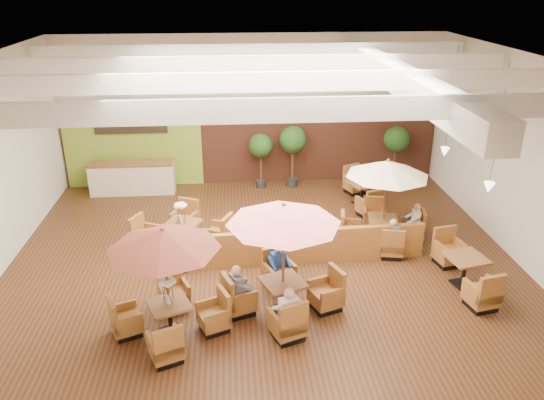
{
  "coord_description": "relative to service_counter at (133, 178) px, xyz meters",
  "views": [
    {
      "loc": [
        -0.81,
        -13.21,
        7.36
      ],
      "look_at": [
        0.3,
        0.5,
        1.5
      ],
      "focal_mm": 35.0,
      "sensor_mm": 36.0,
      "label": 1
    }
  ],
  "objects": [
    {
      "name": "table_3",
      "position": [
        2.11,
        -4.48,
        -0.14
      ],
      "size": [
        2.97,
        2.97,
        1.6
      ],
      "rotation": [
        0.0,
        0.0,
        -0.43
      ],
      "color": "brown",
      "rests_on": "ground"
    },
    {
      "name": "table_4",
      "position": [
        9.43,
        -7.03,
        -0.19
      ],
      "size": [
        1.09,
        2.86,
        1.03
      ],
      "rotation": [
        0.0,
        0.0,
        0.2
      ],
      "color": "brown",
      "rests_on": "ground"
    },
    {
      "name": "service_counter",
      "position": [
        0.0,
        0.0,
        0.0
      ],
      "size": [
        3.0,
        0.75,
        1.18
      ],
      "color": "beige",
      "rests_on": "ground"
    },
    {
      "name": "table_5",
      "position": [
        8.05,
        -1.68,
        -0.19
      ],
      "size": [
        1.19,
        2.91,
        1.02
      ],
      "rotation": [
        0.0,
        0.0,
        0.4
      ],
      "color": "brown",
      "rests_on": "ground"
    },
    {
      "name": "diner_1",
      "position": [
        4.7,
        -6.77,
        0.16
      ],
      "size": [
        0.41,
        0.39,
        0.75
      ],
      "rotation": [
        0.0,
        0.0,
        3.53
      ],
      "color": "#254EA0",
      "rests_on": "ground"
    },
    {
      "name": "room",
      "position": [
        4.65,
        -3.88,
        3.05
      ],
      "size": [
        14.04,
        14.0,
        5.52
      ],
      "color": "#381E0F",
      "rests_on": "ground"
    },
    {
      "name": "topiary_2",
      "position": [
        9.73,
        0.2,
        1.07
      ],
      "size": [
        0.95,
        0.95,
        2.22
      ],
      "color": "black",
      "rests_on": "ground"
    },
    {
      "name": "diner_0",
      "position": [
        4.7,
        -8.82,
        0.19
      ],
      "size": [
        0.46,
        0.42,
        0.83
      ],
      "rotation": [
        0.0,
        0.0,
        0.33
      ],
      "color": "white",
      "rests_on": "ground"
    },
    {
      "name": "booth_divider",
      "position": [
        5.24,
        -5.59,
        -0.08
      ],
      "size": [
        7.27,
        0.49,
        1.01
      ],
      "primitive_type": "cube",
      "rotation": [
        0.0,
        0.0,
        0.04
      ],
      "color": "brown",
      "rests_on": "ground"
    },
    {
      "name": "diner_2",
      "position": [
        3.67,
        -7.8,
        0.18
      ],
      "size": [
        0.42,
        0.45,
        0.81
      ],
      "rotation": [
        0.0,
        0.0,
        5.11
      ],
      "color": "slate",
      "rests_on": "ground"
    },
    {
      "name": "topiary_0",
      "position": [
        4.67,
        0.2,
        0.96
      ],
      "size": [
        0.89,
        0.89,
        2.07
      ],
      "color": "black",
      "rests_on": "ground"
    },
    {
      "name": "table_1",
      "position": [
        4.7,
        -7.8,
        1.31
      ],
      "size": [
        2.92,
        2.92,
        2.8
      ],
      "rotation": [
        0.0,
        0.0,
        0.37
      ],
      "color": "brown",
      "rests_on": "ground"
    },
    {
      "name": "topiary_1",
      "position": [
        5.85,
        0.2,
        1.15
      ],
      "size": [
        1.0,
        1.0,
        2.32
      ],
      "color": "black",
      "rests_on": "ground"
    },
    {
      "name": "diner_3",
      "position": [
        8.0,
        -5.44,
        0.15
      ],
      "size": [
        0.4,
        0.37,
        0.73
      ],
      "rotation": [
        0.0,
        0.0,
        -0.34
      ],
      "color": "#254EA0",
      "rests_on": "ground"
    },
    {
      "name": "table_0",
      "position": [
        2.13,
        -8.41,
        1.18
      ],
      "size": [
        2.72,
        2.72,
        2.61
      ],
      "rotation": [
        0.0,
        0.0,
        0.4
      ],
      "color": "brown",
      "rests_on": "ground"
    },
    {
      "name": "diner_4",
      "position": [
        8.94,
        -4.49,
        0.15
      ],
      "size": [
        0.33,
        0.39,
        0.74
      ],
      "rotation": [
        0.0,
        0.0,
        1.39
      ],
      "color": "white",
      "rests_on": "ground"
    },
    {
      "name": "table_2",
      "position": [
        8.0,
        -4.49,
        1.19
      ],
      "size": [
        2.62,
        2.62,
        2.6
      ],
      "rotation": [
        0.0,
        0.0,
        -0.19
      ],
      "color": "brown",
      "rests_on": "ground"
    }
  ]
}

